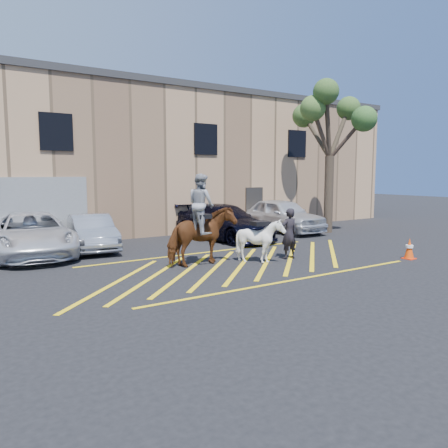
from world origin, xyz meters
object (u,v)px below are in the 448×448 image
tree (331,117)px  mounted_bay (201,229)px  car_white_suv (282,215)px  saddled_white (260,240)px  handler (289,234)px  car_blue_suv (224,222)px  car_white_pickup (32,234)px  car_silver_sedan (92,232)px  traffic_cone (409,248)px

tree → mounted_bay: bearing=-160.1°
car_white_suv → saddled_white: size_ratio=3.35×
handler → mounted_bay: (-3.09, 0.69, 0.31)m
car_blue_suv → car_white_suv: 3.88m
mounted_bay → saddled_white: 2.02m
car_white_pickup → mounted_bay: mounted_bay is taller
car_silver_sedan → car_white_suv: 9.59m
mounted_bay → car_silver_sedan: bearing=113.1°
saddled_white → car_white_suv: bearing=43.9°
traffic_cone → saddled_white: bearing=153.6°
car_silver_sedan → car_white_suv: size_ratio=0.83×
traffic_cone → car_blue_suv: bearing=111.6°
car_white_suv → tree: bearing=-38.4°
handler → mounted_bay: 3.18m
car_silver_sedan → traffic_cone: size_ratio=5.66×
car_white_suv → handler: (-4.43, -5.47, 0.04)m
car_white_pickup → tree: bearing=-1.3°
handler → tree: 8.85m
car_white_pickup → mounted_bay: size_ratio=1.90×
traffic_cone → tree: size_ratio=0.10×
car_white_pickup → mounted_bay: bearing=-43.9°
saddled_white → tree: (7.46, 4.05, 4.95)m
car_white_suv → handler: bearing=-129.4°
car_blue_suv → handler: bearing=-103.7°
mounted_bay → saddled_white: (1.85, -0.68, -0.44)m
car_blue_suv → tree: 7.53m
car_silver_sedan → car_white_suv: car_white_suv is taller
car_white_pickup → handler: handler is taller
car_white_pickup → car_blue_suv: 7.91m
handler → traffic_cone: 4.20m
mounted_bay → tree: 10.88m
car_blue_suv → saddled_white: size_ratio=3.63×
car_silver_sedan → mounted_bay: 5.30m
car_white_suv → mounted_bay: size_ratio=1.68×
car_white_suv → tree: tree is taller
saddled_white → car_white_pickup: bearing=138.1°
car_silver_sedan → handler: 7.58m
car_white_pickup → saddled_white: bearing=-37.3°
car_blue_suv → tree: (5.64, -0.89, 4.92)m
car_white_pickup → handler: 9.14m
saddled_white → traffic_cone: saddled_white is taller
traffic_cone → mounted_bay: bearing=155.3°
handler → traffic_cone: (3.46, -2.32, -0.51)m
car_white_pickup → car_blue_suv: car_blue_suv is taller
traffic_cone → car_silver_sedan: bearing=137.6°
car_silver_sedan → car_white_pickup: bearing=-170.8°
saddled_white → traffic_cone: bearing=-26.4°
car_white_suv → car_silver_sedan: bearing=179.1°
car_blue_suv → handler: size_ratio=3.05×
car_blue_suv → handler: (-0.58, -4.96, 0.10)m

